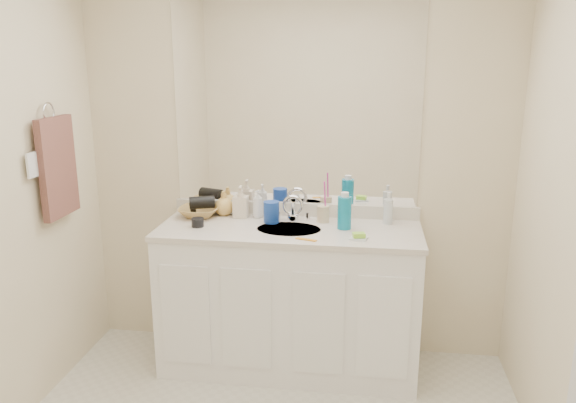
{
  "coord_description": "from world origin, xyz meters",
  "views": [
    {
      "loc": [
        0.43,
        -2.04,
        1.85
      ],
      "look_at": [
        0.0,
        0.97,
        1.05
      ],
      "focal_mm": 35.0,
      "sensor_mm": 36.0,
      "label": 1
    }
  ],
  "objects": [
    {
      "name": "orange_comb",
      "position": [
        0.12,
        0.82,
        0.88
      ],
      "size": [
        0.12,
        0.06,
        0.0
      ],
      "primitive_type": "cube",
      "rotation": [
        0.0,
        0.0,
        -0.3
      ],
      "color": "orange",
      "rests_on": "countertop"
    },
    {
      "name": "green_soap",
      "position": [
        0.4,
        0.87,
        0.9
      ],
      "size": [
        0.08,
        0.06,
        0.02
      ],
      "primitive_type": "cube",
      "rotation": [
        0.0,
        0.0,
        0.23
      ],
      "color": "#95DD35",
      "rests_on": "soap_dish"
    },
    {
      "name": "soap_bottle_yellow",
      "position": [
        -0.44,
        1.24,
        0.96
      ],
      "size": [
        0.13,
        0.13,
        0.15
      ],
      "primitive_type": "imported",
      "rotation": [
        0.0,
        0.0,
        -0.07
      ],
      "color": "#DBAC55",
      "rests_on": "countertop"
    },
    {
      "name": "faucet",
      "position": [
        0.0,
        1.18,
        0.94
      ],
      "size": [
        0.02,
        0.02,
        0.11
      ],
      "primitive_type": "cylinder",
      "color": "silver",
      "rests_on": "countertop"
    },
    {
      "name": "sink_basin",
      "position": [
        0.0,
        1.0,
        0.87
      ],
      "size": [
        0.37,
        0.37,
        0.02
      ],
      "primitive_type": "cylinder",
      "color": "beige",
      "rests_on": "countertop"
    },
    {
      "name": "soap_bottle_cream",
      "position": [
        -0.33,
        1.21,
        0.98
      ],
      "size": [
        0.09,
        0.09,
        0.2
      ],
      "primitive_type": "imported",
      "rotation": [
        0.0,
        0.0,
        0.01
      ],
      "color": "beige",
      "rests_on": "countertop"
    },
    {
      "name": "backsplash",
      "position": [
        0.0,
        1.29,
        0.92
      ],
      "size": [
        1.52,
        0.03,
        0.08
      ],
      "primitive_type": "cube",
      "color": "silver",
      "rests_on": "countertop"
    },
    {
      "name": "wicker_basket",
      "position": [
        -0.58,
        1.18,
        0.91
      ],
      "size": [
        0.25,
        0.25,
        0.06
      ],
      "primitive_type": "imported",
      "rotation": [
        0.0,
        0.0,
        -0.01
      ],
      "color": "#A98144",
      "rests_on": "countertop"
    },
    {
      "name": "hand_towel",
      "position": [
        -1.25,
        0.77,
        1.25
      ],
      "size": [
        0.04,
        0.32,
        0.55
      ],
      "primitive_type": "cube",
      "color": "#4E2E29",
      "rests_on": "towel_ring"
    },
    {
      "name": "dark_jar",
      "position": [
        -0.53,
        0.97,
        0.91
      ],
      "size": [
        0.09,
        0.09,
        0.05
      ],
      "primitive_type": "cylinder",
      "rotation": [
        0.0,
        0.0,
        -0.39
      ],
      "color": "black",
      "rests_on": "countertop"
    },
    {
      "name": "towel_ring",
      "position": [
        -1.27,
        0.77,
        1.55
      ],
      "size": [
        0.01,
        0.11,
        0.11
      ],
      "primitive_type": "torus",
      "rotation": [
        0.0,
        1.57,
        0.0
      ],
      "color": "silver",
      "rests_on": "wall_left"
    },
    {
      "name": "wall_back",
      "position": [
        0.0,
        1.3,
        1.2
      ],
      "size": [
        2.6,
        0.02,
        2.4
      ],
      "primitive_type": "cube",
      "color": "beige",
      "rests_on": "floor"
    },
    {
      "name": "countertop",
      "position": [
        0.0,
        1.02,
        0.86
      ],
      "size": [
        1.52,
        0.57,
        0.03
      ],
      "primitive_type": "cube",
      "color": "silver",
      "rests_on": "vanity_cabinet"
    },
    {
      "name": "switch_plate",
      "position": [
        -1.27,
        0.57,
        1.3
      ],
      "size": [
        0.01,
        0.08,
        0.13
      ],
      "primitive_type": "cube",
      "color": "white",
      "rests_on": "wall_left"
    },
    {
      "name": "mirror",
      "position": [
        0.0,
        1.29,
        1.56
      ],
      "size": [
        1.48,
        0.01,
        1.2
      ],
      "primitive_type": "cube",
      "color": "white",
      "rests_on": "wall_back"
    },
    {
      "name": "soap_dish",
      "position": [
        0.4,
        0.87,
        0.89
      ],
      "size": [
        0.1,
        0.09,
        0.01
      ],
      "primitive_type": "cube",
      "rotation": [
        0.0,
        0.0,
        -0.21
      ],
      "color": "white",
      "rests_on": "countertop"
    },
    {
      "name": "vanity_cabinet",
      "position": [
        0.0,
        1.02,
        0.42
      ],
      "size": [
        1.5,
        0.55,
        0.85
      ],
      "primitive_type": "cube",
      "color": "white",
      "rests_on": "floor"
    },
    {
      "name": "clear_pump_bottle",
      "position": [
        0.57,
        1.19,
        0.95
      ],
      "size": [
        0.07,
        0.07,
        0.15
      ],
      "primitive_type": "cylinder",
      "rotation": [
        0.0,
        0.0,
        -0.31
      ],
      "color": "silver",
      "rests_on": "countertop"
    },
    {
      "name": "mouthwash_bottle",
      "position": [
        0.31,
        1.06,
        0.97
      ],
      "size": [
        0.08,
        0.08,
        0.19
      ],
      "primitive_type": "cylinder",
      "rotation": [
        0.0,
        0.0,
        -0.04
      ],
      "color": "#0D7CA2",
      "rests_on": "countertop"
    },
    {
      "name": "tan_cup",
      "position": [
        0.18,
        1.17,
        0.93
      ],
      "size": [
        0.09,
        0.09,
        0.1
      ],
      "primitive_type": "cylinder",
      "rotation": [
        0.0,
        0.0,
        -0.21
      ],
      "color": "beige",
      "rests_on": "countertop"
    },
    {
      "name": "soap_bottle_white",
      "position": [
        -0.22,
        1.21,
        0.97
      ],
      "size": [
        0.08,
        0.08,
        0.17
      ],
      "primitive_type": "imported",
      "rotation": [
        0.0,
        0.0,
        -0.3
      ],
      "color": "white",
      "rests_on": "countertop"
    },
    {
      "name": "hair_dryer",
      "position": [
        -0.56,
        1.18,
        0.97
      ],
      "size": [
        0.17,
        0.13,
        0.08
      ],
      "primitive_type": "cylinder",
      "rotation": [
        0.0,
        1.57,
        0.35
      ],
      "color": "black",
      "rests_on": "wicker_basket"
    },
    {
      "name": "toothbrush",
      "position": [
        0.19,
        1.17,
        1.03
      ],
      "size": [
        0.02,
        0.04,
        0.2
      ],
      "primitive_type": "cylinder",
      "rotation": [
        0.14,
        0.0,
        -0.3
      ],
      "color": "#DD3AA7",
      "rests_on": "tan_cup"
    },
    {
      "name": "blue_mug",
      "position": [
        -0.12,
        1.12,
        0.94
      ],
      "size": [
        0.1,
        0.1,
        0.13
      ],
      "primitive_type": "cylinder",
      "rotation": [
        0.0,
        0.0,
        -0.04
      ],
      "color": "#173EA3",
      "rests_on": "countertop"
    }
  ]
}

